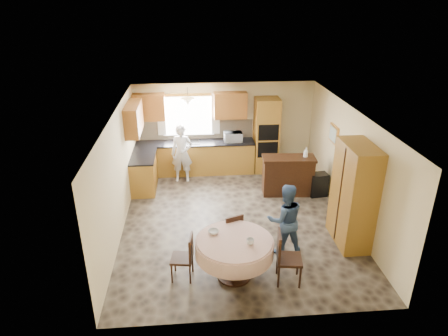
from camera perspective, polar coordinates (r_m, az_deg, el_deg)
floor at (r=9.15m, az=1.71°, el=-7.42°), size 5.00×6.00×0.01m
ceiling at (r=8.13m, az=1.92°, el=7.80°), size 5.00×6.00×0.01m
wall_back at (r=11.35m, az=0.05°, el=5.93°), size 5.00×0.02×2.50m
wall_front at (r=5.98m, az=5.19°, el=-12.08°), size 5.00×0.02×2.50m
wall_left at (r=8.65m, az=-14.87°, el=-0.84°), size 0.02×6.00×2.50m
wall_right at (r=9.18m, az=17.50°, el=0.30°), size 0.02×6.00×2.50m
window at (r=11.19m, az=-5.09°, el=7.44°), size 1.40×0.03×1.10m
curtain_left at (r=11.16m, az=-8.98°, el=7.46°), size 0.22×0.02×1.15m
curtain_right at (r=11.15m, az=-1.21°, el=7.74°), size 0.22×0.02×1.15m
base_cab_back at (r=11.31m, az=-4.11°, el=1.43°), size 3.30×0.60×0.88m
counter_back at (r=11.14m, az=-4.18°, el=3.61°), size 3.30×0.64×0.04m
base_cab_left at (r=10.56m, az=-11.35°, el=-0.70°), size 0.60×1.20×0.88m
counter_left at (r=10.38m, az=-11.55°, el=1.61°), size 0.64×1.20×0.04m
backsplash at (r=11.33m, az=-4.25°, el=5.45°), size 3.30×0.02×0.55m
wall_cab_left at (r=11.02m, az=-10.67°, el=8.55°), size 0.85×0.33×0.72m
wall_cab_right at (r=11.02m, az=0.92°, el=8.95°), size 0.90×0.33×0.72m
wall_cab_side at (r=10.07m, az=-12.79°, el=6.90°), size 0.33×1.20×0.72m
oven_tower at (r=11.28m, az=6.04°, el=4.65°), size 0.66×0.62×2.12m
oven_upper at (r=10.92m, az=6.39°, el=5.05°), size 0.56×0.01×0.45m
oven_lower at (r=11.09m, az=6.27°, el=2.60°), size 0.56×0.01×0.45m
pendant at (r=10.59m, az=-5.18°, el=9.41°), size 0.36×0.36×0.18m
sideboard at (r=10.22m, az=9.09°, el=-1.21°), size 1.34×0.63×0.93m
space_heater at (r=10.34m, az=13.29°, el=-2.31°), size 0.47×0.35×0.60m
cupboard at (r=8.32m, az=18.02°, el=-3.71°), size 0.56×1.11×2.12m
dining_table at (r=7.17m, az=1.49°, el=-11.39°), size 1.39×1.39×0.79m
chair_left at (r=7.26m, az=-5.49°, el=-12.27°), size 0.43×0.43×0.88m
chair_back at (r=7.83m, az=1.17°, el=-9.08°), size 0.50×0.50×0.89m
chair_right at (r=7.19m, az=8.69°, el=-12.18°), size 0.49×0.49×1.00m
framed_picture at (r=9.96m, az=15.40°, el=4.71°), size 0.06×0.52×0.43m
microwave at (r=11.10m, az=1.29°, el=4.45°), size 0.51×0.37×0.27m
person_sink at (r=10.74m, az=-6.04°, el=2.07°), size 0.60×0.41×1.57m
person_dining at (r=7.83m, az=8.72°, el=-7.29°), size 0.75×0.60×1.47m
bowl_sideboard at (r=9.94m, az=7.24°, el=1.28°), size 0.22×0.22×0.05m
bottle_sideboard at (r=10.08m, az=11.61°, el=2.06°), size 0.14×0.14×0.30m
cup_table at (r=6.95m, az=3.77°, el=-10.44°), size 0.14×0.14×0.10m
bowl_table at (r=7.22m, az=-1.51°, el=-9.11°), size 0.26×0.26×0.06m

